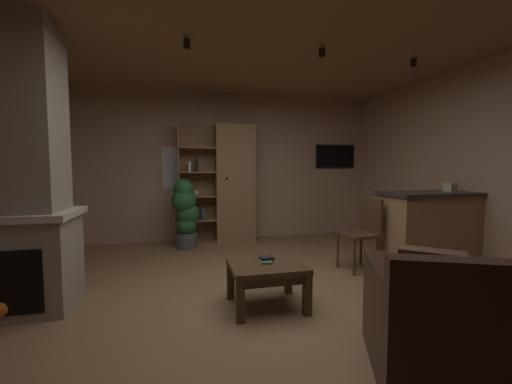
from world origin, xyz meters
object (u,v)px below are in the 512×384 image
at_px(kitchen_bar_counter, 435,231).
at_px(potted_floor_plant, 185,211).
at_px(coffee_table, 267,272).
at_px(wall_mounted_tv, 335,156).
at_px(table_book_0, 266,263).
at_px(dining_chair, 364,229).
at_px(table_book_1, 267,258).
at_px(bookshelf_cabinet, 230,184).
at_px(stone_fireplace, 13,182).
at_px(tissue_box, 450,187).
at_px(leather_couch, 511,334).

distance_m(kitchen_bar_counter, potted_floor_plant, 3.61).
relative_size(coffee_table, wall_mounted_tv, 0.86).
bearing_deg(coffee_table, table_book_0, -125.48).
bearing_deg(dining_chair, table_book_1, -154.01).
bearing_deg(table_book_1, potted_floor_plant, 106.36).
bearing_deg(potted_floor_plant, table_book_0, -74.53).
xyz_separation_m(bookshelf_cabinet, kitchen_bar_counter, (2.29, -2.25, -0.51)).
bearing_deg(bookshelf_cabinet, potted_floor_plant, -156.05).
relative_size(stone_fireplace, wall_mounted_tv, 3.29).
distance_m(bookshelf_cabinet, potted_floor_plant, 0.94).
height_order(bookshelf_cabinet, tissue_box, bookshelf_cabinet).
relative_size(kitchen_bar_counter, dining_chair, 1.49).
bearing_deg(table_book_1, stone_fireplace, 169.47).
relative_size(stone_fireplace, dining_chair, 2.86).
xyz_separation_m(stone_fireplace, table_book_1, (2.26, -0.42, -0.74)).
bearing_deg(tissue_box, leather_couch, -126.51).
distance_m(kitchen_bar_counter, coffee_table, 2.46).
bearing_deg(coffee_table, potted_floor_plant, 105.57).
relative_size(stone_fireplace, potted_floor_plant, 2.31).
height_order(tissue_box, dining_chair, tissue_box).
height_order(tissue_box, wall_mounted_tv, wall_mounted_tv).
distance_m(stone_fireplace, kitchen_bar_counter, 4.68).
height_order(table_book_0, table_book_1, table_book_1).
distance_m(kitchen_bar_counter, leather_couch, 2.35).
height_order(table_book_0, dining_chair, dining_chair).
distance_m(leather_couch, wall_mounted_tv, 4.73).
relative_size(stone_fireplace, coffee_table, 3.82).
relative_size(tissue_box, wall_mounted_tv, 0.15).
bearing_deg(dining_chair, potted_floor_plant, 142.69).
xyz_separation_m(bookshelf_cabinet, dining_chair, (1.42, -2.02, -0.49)).
distance_m(leather_couch, coffee_table, 1.81).
height_order(kitchen_bar_counter, wall_mounted_tv, wall_mounted_tv).
bearing_deg(coffee_table, tissue_box, 12.56).
bearing_deg(wall_mounted_tv, bookshelf_cabinet, -174.38).
relative_size(kitchen_bar_counter, coffee_table, 2.00).
bearing_deg(leather_couch, kitchen_bar_counter, 57.58).
distance_m(stone_fireplace, table_book_1, 2.42).
bearing_deg(bookshelf_cabinet, stone_fireplace, -135.18).
bearing_deg(dining_chair, table_book_0, -152.32).
xyz_separation_m(stone_fireplace, table_book_0, (2.24, -0.49, -0.76)).
relative_size(coffee_table, table_book_0, 6.36).
bearing_deg(wall_mounted_tv, coffee_table, -126.51).
height_order(stone_fireplace, table_book_0, stone_fireplace).
relative_size(bookshelf_cabinet, coffee_table, 2.99).
relative_size(stone_fireplace, table_book_1, 21.49).
relative_size(table_book_1, dining_chair, 0.13).
distance_m(bookshelf_cabinet, dining_chair, 2.51).
height_order(leather_couch, table_book_1, leather_couch).
height_order(coffee_table, wall_mounted_tv, wall_mounted_tv).
bearing_deg(leather_couch, table_book_1, 126.98).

